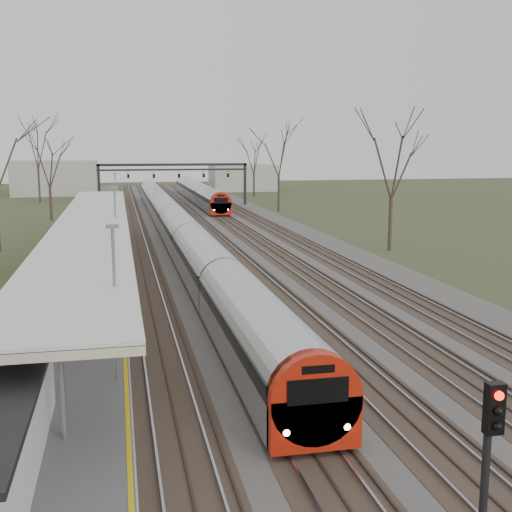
{
  "coord_description": "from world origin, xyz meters",
  "views": [
    {
      "loc": [
        -7.49,
        -6.14,
        8.44
      ],
      "look_at": [
        0.41,
        30.57,
        2.0
      ],
      "focal_mm": 45.0,
      "sensor_mm": 36.0,
      "label": 1
    }
  ],
  "objects_px": {
    "train_far": "(198,192)",
    "signal_post": "(489,450)",
    "passenger": "(71,321)",
    "train_near": "(173,221)"
  },
  "relations": [
    {
      "from": "train_far",
      "to": "signal_post",
      "type": "bearing_deg",
      "value": -93.42
    },
    {
      "from": "train_far",
      "to": "passenger",
      "type": "relative_size",
      "value": 27.73
    },
    {
      "from": "train_far",
      "to": "passenger",
      "type": "xyz_separation_m",
      "value": [
        -13.92,
        -73.11,
        0.34
      ]
    },
    {
      "from": "train_far",
      "to": "signal_post",
      "type": "relative_size",
      "value": 11.03
    },
    {
      "from": "train_near",
      "to": "train_far",
      "type": "bearing_deg",
      "value": 79.47
    },
    {
      "from": "train_far",
      "to": "train_near",
      "type": "bearing_deg",
      "value": -100.53
    },
    {
      "from": "passenger",
      "to": "signal_post",
      "type": "height_order",
      "value": "signal_post"
    },
    {
      "from": "train_near",
      "to": "passenger",
      "type": "xyz_separation_m",
      "value": [
        -6.92,
        -35.46,
        0.34
      ]
    },
    {
      "from": "train_near",
      "to": "passenger",
      "type": "bearing_deg",
      "value": -101.04
    },
    {
      "from": "train_near",
      "to": "passenger",
      "type": "distance_m",
      "value": 36.13
    }
  ]
}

